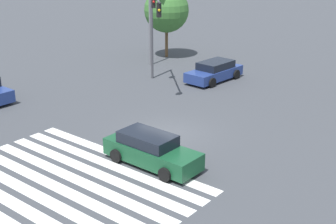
{
  "coord_description": "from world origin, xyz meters",
  "views": [
    {
      "loc": [
        14.4,
        -17.89,
        9.69
      ],
      "look_at": [
        0.0,
        0.0,
        1.28
      ],
      "focal_mm": 50.0,
      "sensor_mm": 36.0,
      "label": 1
    }
  ],
  "objects_px": {
    "tree_corner_a": "(167,10)",
    "car_0": "(214,71)",
    "traffic_signal_mast": "(154,19)",
    "car_1": "(151,150)"
  },
  "relations": [
    {
      "from": "tree_corner_a",
      "to": "car_0",
      "type": "bearing_deg",
      "value": -25.95
    },
    {
      "from": "traffic_signal_mast",
      "to": "car_1",
      "type": "distance_m",
      "value": 13.19
    },
    {
      "from": "car_0",
      "to": "traffic_signal_mast",
      "type": "bearing_deg",
      "value": -31.62
    },
    {
      "from": "traffic_signal_mast",
      "to": "car_0",
      "type": "distance_m",
      "value": 6.09
    },
    {
      "from": "traffic_signal_mast",
      "to": "car_0",
      "type": "relative_size",
      "value": 1.35
    },
    {
      "from": "traffic_signal_mast",
      "to": "car_0",
      "type": "height_order",
      "value": "traffic_signal_mast"
    },
    {
      "from": "car_0",
      "to": "tree_corner_a",
      "type": "bearing_deg",
      "value": -112.21
    },
    {
      "from": "car_0",
      "to": "tree_corner_a",
      "type": "distance_m",
      "value": 8.99
    },
    {
      "from": "traffic_signal_mast",
      "to": "car_1",
      "type": "height_order",
      "value": "traffic_signal_mast"
    },
    {
      "from": "traffic_signal_mast",
      "to": "car_1",
      "type": "bearing_deg",
      "value": -5.25
    }
  ]
}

